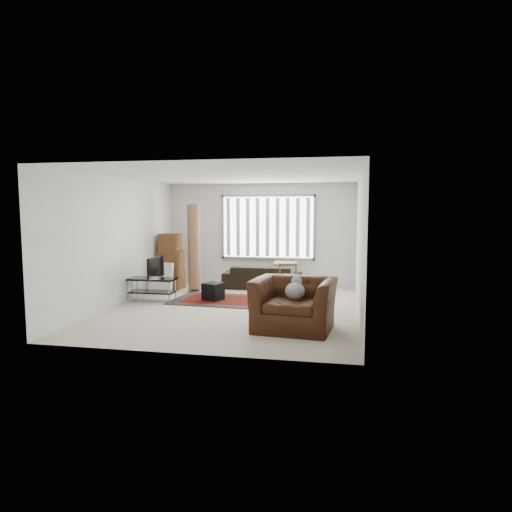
{
  "coord_description": "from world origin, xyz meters",
  "views": [
    {
      "loc": [
        2.23,
        -8.96,
        2.05
      ],
      "look_at": [
        0.39,
        0.4,
        1.05
      ],
      "focal_mm": 32.0,
      "sensor_mm": 36.0,
      "label": 1
    }
  ],
  "objects": [
    {
      "name": "room",
      "position": [
        0.03,
        0.51,
        1.76
      ],
      "size": [
        6.0,
        6.02,
        2.71
      ],
      "color": "beige",
      "rests_on": "ground"
    },
    {
      "name": "persian_rug",
      "position": [
        -0.4,
        0.74,
        0.01
      ],
      "size": [
        2.35,
        1.63,
        0.02
      ],
      "color": "black",
      "rests_on": "ground"
    },
    {
      "name": "tv_stand",
      "position": [
        -1.95,
        0.38,
        0.37
      ],
      "size": [
        1.03,
        0.46,
        0.51
      ],
      "color": "black",
      "rests_on": "ground"
    },
    {
      "name": "tv",
      "position": [
        -1.95,
        0.38,
        0.75
      ],
      "size": [
        0.11,
        0.83,
        0.48
      ],
      "primitive_type": "imported",
      "rotation": [
        0.0,
        0.0,
        1.57
      ],
      "color": "black",
      "rests_on": "tv_stand"
    },
    {
      "name": "subwoofer",
      "position": [
        -0.64,
        0.67,
        0.21
      ],
      "size": [
        0.48,
        0.48,
        0.38
      ],
      "primitive_type": "cube",
      "rotation": [
        0.0,
        0.0,
        -0.34
      ],
      "color": "black",
      "rests_on": "persian_rug"
    },
    {
      "name": "moving_boxes",
      "position": [
        -2.12,
        1.93,
        0.65
      ],
      "size": [
        0.61,
        0.56,
        1.41
      ],
      "color": "brown",
      "rests_on": "ground"
    },
    {
      "name": "white_flatpack",
      "position": [
        -2.11,
        1.23,
        0.38
      ],
      "size": [
        0.61,
        0.27,
        0.76
      ],
      "primitive_type": "cube",
      "rotation": [
        -0.19,
        0.0,
        -0.09
      ],
      "color": "silver",
      "rests_on": "ground"
    },
    {
      "name": "rolled_rug",
      "position": [
        -1.5,
        1.92,
        1.07
      ],
      "size": [
        0.58,
        0.86,
        2.15
      ],
      "primitive_type": "cylinder",
      "rotation": [
        -0.23,
        0.0,
        0.35
      ],
      "color": "brown",
      "rests_on": "ground"
    },
    {
      "name": "sofa",
      "position": [
        0.15,
        2.45,
        0.38
      ],
      "size": [
        2.0,
        0.89,
        0.76
      ],
      "primitive_type": "imported",
      "rotation": [
        0.0,
        0.0,
        3.16
      ],
      "color": "black",
      "rests_on": "ground"
    },
    {
      "name": "side_chair",
      "position": [
        1.01,
        0.98,
        0.45
      ],
      "size": [
        0.54,
        0.54,
        0.82
      ],
      "rotation": [
        0.0,
        0.0,
        0.27
      ],
      "color": "#8D775C",
      "rests_on": "ground"
    },
    {
      "name": "armchair",
      "position": [
        1.39,
        -1.38,
        0.5
      ],
      "size": [
        1.45,
        1.3,
        0.99
      ],
      "rotation": [
        0.0,
        0.0,
        -0.11
      ],
      "color": "#33180A",
      "rests_on": "ground"
    }
  ]
}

